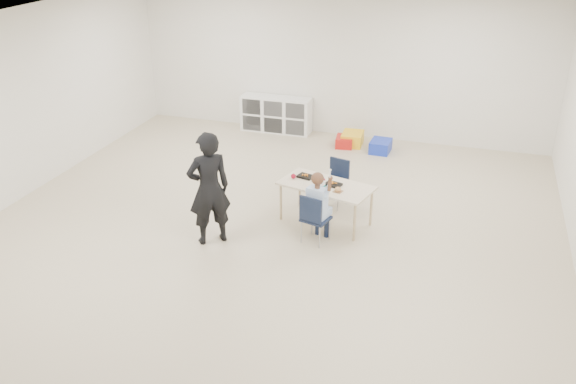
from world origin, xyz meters
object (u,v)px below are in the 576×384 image
(child, at_px, (316,204))
(adult, at_px, (209,189))
(chair_near, at_px, (316,218))
(table, at_px, (326,203))
(cubby_shelf, at_px, (276,114))

(child, height_order, adult, adult)
(chair_near, bearing_deg, adult, -148.11)
(child, xyz_separation_m, adult, (-1.34, -0.42, 0.22))
(table, distance_m, child, 0.62)
(chair_near, xyz_separation_m, cubby_shelf, (-1.91, 4.03, -0.01))
(child, bearing_deg, cubby_shelf, 129.89)
(chair_near, relative_size, cubby_shelf, 0.51)
(chair_near, bearing_deg, table, 105.43)
(chair_near, relative_size, child, 0.63)
(cubby_shelf, xyz_separation_m, adult, (0.57, -4.45, 0.43))
(table, relative_size, child, 1.26)
(table, bearing_deg, child, -74.57)
(adult, bearing_deg, cubby_shelf, -122.66)
(table, xyz_separation_m, child, (0.01, -0.56, 0.26))
(table, distance_m, chair_near, 0.57)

